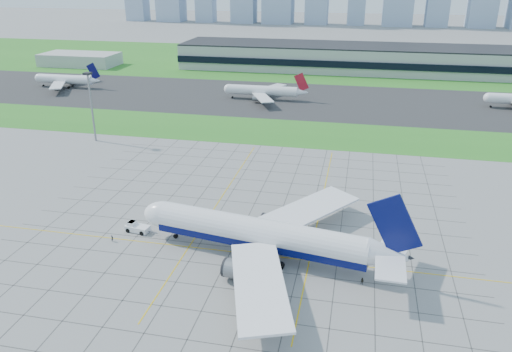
{
  "coord_description": "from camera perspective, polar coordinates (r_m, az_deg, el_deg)",
  "views": [
    {
      "loc": [
        26.11,
        -97.08,
        59.38
      ],
      "look_at": [
        -0.22,
        26.81,
        7.0
      ],
      "focal_mm": 35.0,
      "sensor_mm": 36.0,
      "label": 1
    }
  ],
  "objects": [
    {
      "name": "apron_markings",
      "position": [
        126.04,
        -1.2,
        -5.64
      ],
      "size": [
        120.0,
        130.0,
        0.03
      ],
      "color": "#474744",
      "rests_on": "ground"
    },
    {
      "name": "airliner",
      "position": [
        110.71,
        0.64,
        -6.69
      ],
      "size": [
        62.9,
        63.25,
        19.9
      ],
      "rotation": [
        0.0,
        0.0,
        -0.16
      ],
      "color": "white",
      "rests_on": "ground"
    },
    {
      "name": "distant_jet_1",
      "position": [
        249.13,
        0.87,
        9.74
      ],
      "size": [
        40.09,
        42.66,
        14.08
      ],
      "color": "white",
      "rests_on": "ground"
    },
    {
      "name": "light_mast",
      "position": [
        193.32,
        -18.39,
        8.42
      ],
      "size": [
        2.5,
        2.5,
        25.6
      ],
      "color": "gray",
      "rests_on": "ground"
    },
    {
      "name": "grass_median",
      "position": [
        198.01,
        3.88,
        4.97
      ],
      "size": [
        700.0,
        35.0,
        0.04
      ],
      "primitive_type": "cube",
      "color": "#2C7722",
      "rests_on": "ground"
    },
    {
      "name": "service_block",
      "position": [
        363.32,
        -19.46,
        12.46
      ],
      "size": [
        50.0,
        25.0,
        8.0
      ],
      "primitive_type": "cube",
      "color": "#B7B7B2",
      "rests_on": "ground"
    },
    {
      "name": "crew_near",
      "position": [
        123.32,
        -16.11,
        -6.87
      ],
      "size": [
        0.47,
        0.64,
        1.61
      ],
      "primitive_type": "imported",
      "rotation": [
        0.0,
        0.0,
        1.41
      ],
      "color": "black",
      "rests_on": "ground"
    },
    {
      "name": "terminal",
      "position": [
        331.28,
        14.62,
        12.83
      ],
      "size": [
        260.0,
        43.0,
        15.8
      ],
      "color": "#B7B7B2",
      "rests_on": "ground"
    },
    {
      "name": "crew_far",
      "position": [
        105.99,
        12.04,
        -11.67
      ],
      "size": [
        0.95,
        0.89,
        1.55
      ],
      "primitive_type": "imported",
      "rotation": [
        0.0,
        0.0,
        -0.54
      ],
      "color": "black",
      "rests_on": "ground"
    },
    {
      "name": "distant_jet_0",
      "position": [
        294.76,
        -20.88,
        10.29
      ],
      "size": [
        36.82,
        42.66,
        14.08
      ],
      "color": "white",
      "rests_on": "ground"
    },
    {
      "name": "grass_far",
      "position": [
        358.01,
        7.84,
        12.72
      ],
      "size": [
        700.0,
        145.0,
        0.04
      ],
      "primitive_type": "cube",
      "color": "#2C7722",
      "rests_on": "ground"
    },
    {
      "name": "asphalt_taxiway",
      "position": [
        250.62,
        5.74,
        8.66
      ],
      "size": [
        700.0,
        75.0,
        0.04
      ],
      "primitive_type": "cube",
      "color": "#383838",
      "rests_on": "ground"
    },
    {
      "name": "pushback_tug",
      "position": [
        126.22,
        -13.49,
        -5.72
      ],
      "size": [
        8.83,
        3.84,
        2.42
      ],
      "rotation": [
        0.0,
        0.0,
        -0.16
      ],
      "color": "white",
      "rests_on": "ground"
    },
    {
      "name": "ground",
      "position": [
        116.76,
        -2.66,
        -8.13
      ],
      "size": [
        1400.0,
        1400.0,
        0.0
      ],
      "primitive_type": "plane",
      "color": "gray",
      "rests_on": "ground"
    }
  ]
}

